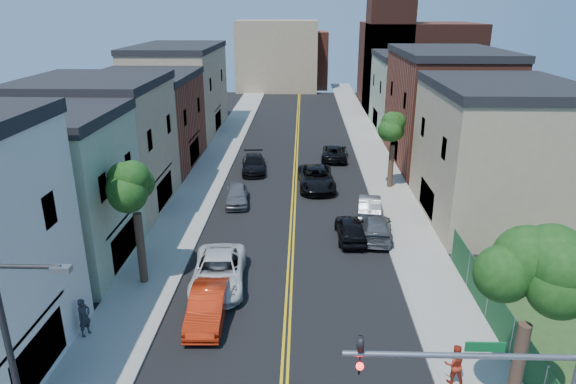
# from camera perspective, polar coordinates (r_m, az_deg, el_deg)

# --- Properties ---
(sidewalk_left) EXTENTS (3.20, 100.00, 0.15)m
(sidewalk_left) POSITION_cam_1_polar(r_m,az_deg,el_deg) (52.86, -7.71, 4.32)
(sidewalk_left) COLOR gray
(sidewalk_left) RESTS_ON ground
(sidewalk_right) EXTENTS (3.20, 100.00, 0.15)m
(sidewalk_right) POSITION_cam_1_polar(r_m,az_deg,el_deg) (52.67, 9.56, 4.16)
(sidewalk_right) COLOR gray
(sidewalk_right) RESTS_ON ground
(curb_left) EXTENTS (0.30, 100.00, 0.15)m
(curb_left) POSITION_cam_1_polar(r_m,az_deg,el_deg) (52.61, -5.82, 4.32)
(curb_left) COLOR gray
(curb_left) RESTS_ON ground
(curb_right) EXTENTS (0.30, 100.00, 0.15)m
(curb_right) POSITION_cam_1_polar(r_m,az_deg,el_deg) (52.46, 7.66, 4.20)
(curb_right) COLOR gray
(curb_right) RESTS_ON ground
(bldg_left_palegrn) EXTENTS (9.00, 8.00, 8.50)m
(bldg_left_palegrn) POSITION_cam_1_polar(r_m,az_deg,el_deg) (31.63, -26.00, -0.44)
(bldg_left_palegrn) COLOR gray
(bldg_left_palegrn) RESTS_ON ground
(bldg_left_tan_near) EXTENTS (9.00, 10.00, 9.00)m
(bldg_left_tan_near) POSITION_cam_1_polar(r_m,az_deg,el_deg) (39.35, -20.29, 4.48)
(bldg_left_tan_near) COLOR #998466
(bldg_left_tan_near) RESTS_ON ground
(bldg_left_brick) EXTENTS (9.00, 12.00, 8.00)m
(bldg_left_brick) POSITION_cam_1_polar(r_m,az_deg,el_deg) (49.54, -15.68, 7.38)
(bldg_left_brick) COLOR brown
(bldg_left_brick) RESTS_ON ground
(bldg_left_tan_far) EXTENTS (9.00, 16.00, 9.50)m
(bldg_left_tan_far) POSITION_cam_1_polar(r_m,az_deg,el_deg) (62.69, -12.07, 10.90)
(bldg_left_tan_far) COLOR #998466
(bldg_left_tan_far) RESTS_ON ground
(bldg_right_tan) EXTENTS (9.00, 12.00, 9.00)m
(bldg_right_tan) POSITION_cam_1_polar(r_m,az_deg,el_deg) (37.99, 22.25, 3.69)
(bldg_right_tan) COLOR #998466
(bldg_right_tan) RESTS_ON ground
(bldg_right_brick) EXTENTS (9.00, 14.00, 10.00)m
(bldg_right_brick) POSITION_cam_1_polar(r_m,az_deg,el_deg) (50.87, 17.08, 8.71)
(bldg_right_brick) COLOR brown
(bldg_right_brick) RESTS_ON ground
(bldg_right_palegrn) EXTENTS (9.00, 12.00, 8.50)m
(bldg_right_palegrn) POSITION_cam_1_polar(r_m,az_deg,el_deg) (64.41, 13.87, 10.55)
(bldg_right_palegrn) COLOR gray
(bldg_right_palegrn) RESTS_ON ground
(church) EXTENTS (16.20, 14.20, 22.60)m
(church) POSITION_cam_1_polar(r_m,az_deg,el_deg) (79.17, 13.54, 14.43)
(church) COLOR #4C2319
(church) RESTS_ON ground
(backdrop_left) EXTENTS (14.00, 8.00, 12.00)m
(backdrop_left) POSITION_cam_1_polar(r_m,az_deg,el_deg) (92.70, -1.24, 14.92)
(backdrop_left) COLOR #998466
(backdrop_left) RESTS_ON ground
(backdrop_center) EXTENTS (10.00, 8.00, 10.00)m
(backdrop_center) POSITION_cam_1_polar(r_m,az_deg,el_deg) (96.66, 1.33, 14.54)
(backdrop_center) COLOR brown
(backdrop_center) RESTS_ON ground
(fence_right) EXTENTS (0.04, 15.00, 1.90)m
(fence_right) POSITION_cam_1_polar(r_m,az_deg,el_deg) (25.28, 22.51, -12.94)
(fence_right) COLOR #143F1E
(fence_right) RESTS_ON sidewalk_right
(tree_left_mid) EXTENTS (5.20, 5.20, 9.29)m
(tree_left_mid) POSITION_cam_1_polar(r_m,az_deg,el_deg) (26.78, -16.96, 2.59)
(tree_left_mid) COLOR #3D2A1E
(tree_left_mid) RESTS_ON sidewalk_left
(tree_right_corner) EXTENTS (5.80, 5.80, 10.35)m
(tree_right_corner) POSITION_cam_1_polar(r_m,az_deg,el_deg) (17.40, 26.38, -5.55)
(tree_right_corner) COLOR #3D2A1E
(tree_right_corner) RESTS_ON sidewalk_right
(tree_right_far) EXTENTS (4.40, 4.40, 8.03)m
(tree_right_far) POSITION_cam_1_polar(r_m,az_deg,el_deg) (41.74, 11.80, 7.91)
(tree_right_far) COLOR #3D2A1E
(tree_right_far) RESTS_ON sidewalk_right
(street_lamp) EXTENTS (2.14, 0.25, 8.00)m
(street_lamp) POSITION_cam_1_polar(r_m,az_deg,el_deg) (16.56, -27.63, -17.57)
(street_lamp) COLOR black
(street_lamp) RESTS_ON sidewalk_left
(red_sedan) EXTENTS (1.77, 4.76, 1.55)m
(red_sedan) POSITION_cam_1_polar(r_m,az_deg,el_deg) (25.22, -8.94, -12.44)
(red_sedan) COLOR red
(red_sedan) RESTS_ON ground
(white_pickup) EXTENTS (3.12, 6.10, 1.65)m
(white_pickup) POSITION_cam_1_polar(r_m,az_deg,el_deg) (27.95, -7.77, -8.79)
(white_pickup) COLOR silver
(white_pickup) RESTS_ON ground
(grey_car_left) EXTENTS (2.17, 4.44, 1.46)m
(grey_car_left) POSITION_cam_1_polar(r_m,az_deg,el_deg) (39.02, -5.76, -0.30)
(grey_car_left) COLOR #57595F
(grey_car_left) RESTS_ON ground
(black_car_left) EXTENTS (2.53, 5.28, 1.48)m
(black_car_left) POSITION_cam_1_polar(r_m,az_deg,el_deg) (46.54, -3.88, 3.14)
(black_car_left) COLOR black
(black_car_left) RESTS_ON ground
(grey_car_right) EXTENTS (2.42, 5.00, 1.40)m
(grey_car_right) POSITION_cam_1_polar(r_m,az_deg,el_deg) (33.69, 9.85, -3.94)
(grey_car_right) COLOR #4F5156
(grey_car_right) RESTS_ON ground
(black_car_right) EXTENTS (1.95, 4.50, 1.51)m
(black_car_right) POSITION_cam_1_polar(r_m,az_deg,el_deg) (33.18, 7.01, -4.07)
(black_car_right) COLOR black
(black_car_right) RESTS_ON ground
(silver_car_right) EXTENTS (2.05, 4.58, 1.46)m
(silver_car_right) POSITION_cam_1_polar(r_m,az_deg,el_deg) (37.10, 9.09, -1.55)
(silver_car_right) COLOR #9A9DA1
(silver_car_right) RESTS_ON ground
(dark_car_right_far) EXTENTS (2.78, 5.35, 1.44)m
(dark_car_right_far) POSITION_cam_1_polar(r_m,az_deg,el_deg) (50.49, 5.22, 4.43)
(dark_car_right_far) COLOR black
(dark_car_right_far) RESTS_ON ground
(black_suv_lane) EXTENTS (3.15, 6.29, 1.71)m
(black_suv_lane) POSITION_cam_1_polar(r_m,az_deg,el_deg) (42.28, 3.18, 1.57)
(black_suv_lane) COLOR black
(black_suv_lane) RESTS_ON ground
(pedestrian_left) EXTENTS (0.66, 0.78, 1.83)m
(pedestrian_left) POSITION_cam_1_polar(r_m,az_deg,el_deg) (25.33, -21.80, -12.85)
(pedestrian_left) COLOR #24262C
(pedestrian_left) RESTS_ON sidewalk_left
(pedestrian_right) EXTENTS (0.82, 0.64, 1.69)m
(pedestrian_right) POSITION_cam_1_polar(r_m,az_deg,el_deg) (22.14, 18.09, -17.79)
(pedestrian_right) COLOR #9F2B18
(pedestrian_right) RESTS_ON sidewalk_right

